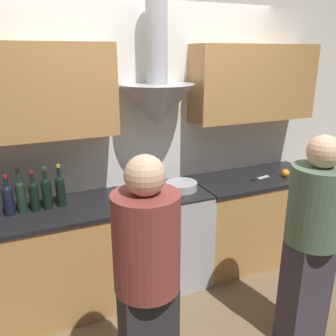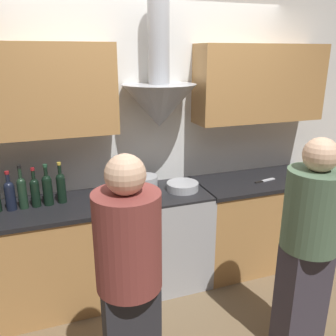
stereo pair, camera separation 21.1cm
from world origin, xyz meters
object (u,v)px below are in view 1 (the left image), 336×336
stove_range (164,237)px  stock_pot (144,185)px  wine_bottle_9 (60,189)px  wine_bottle_8 (47,191)px  orange_fruit (285,173)px  mixing_bowl (181,186)px  person_foreground_right (312,237)px  wine_bottle_6 (21,195)px  wine_bottle_5 (8,199)px  person_foreground_left (147,289)px  wine_bottle_7 (34,195)px

stove_range → stock_pot: 0.55m
wine_bottle_9 → wine_bottle_8: bearing=-172.5°
orange_fruit → wine_bottle_9: bearing=175.0°
stove_range → mixing_bowl: mixing_bowl is taller
wine_bottle_8 → orange_fruit: 2.23m
wine_bottle_8 → wine_bottle_9: wine_bottle_9 is taller
mixing_bowl → person_foreground_right: bearing=-66.5°
wine_bottle_9 → orange_fruit: wine_bottle_9 is taller
orange_fruit → person_foreground_right: size_ratio=0.05×
wine_bottle_6 → orange_fruit: (2.41, -0.17, -0.10)m
wine_bottle_8 → stock_pot: wine_bottle_8 is taller
wine_bottle_5 → person_foreground_left: person_foreground_left is taller
wine_bottle_6 → wine_bottle_8: 0.19m
wine_bottle_6 → person_foreground_right: bearing=-32.5°
wine_bottle_7 → person_foreground_left: (0.45, -1.26, -0.14)m
wine_bottle_9 → stock_pot: 0.70m
person_foreground_right → wine_bottle_6: bearing=147.5°
mixing_bowl → orange_fruit: (1.09, -0.11, 0.00)m
wine_bottle_7 → wine_bottle_9: size_ratio=0.95×
mixing_bowl → stock_pot: bearing=171.7°
wine_bottle_6 → stove_range: bearing=-2.1°
stock_pot → person_foreground_right: size_ratio=0.14×
wine_bottle_6 → mixing_bowl: wine_bottle_6 is taller
wine_bottle_9 → person_foreground_left: 1.31m
wine_bottle_9 → wine_bottle_7: bearing=-175.3°
wine_bottle_6 → wine_bottle_8: bearing=1.5°
stock_pot → orange_fruit: bearing=-6.3°
stove_range → orange_fruit: 1.35m
wine_bottle_8 → wine_bottle_9: size_ratio=0.99×
mixing_bowl → stove_range: bearing=173.8°
wine_bottle_8 → mixing_bowl: size_ratio=1.20×
mixing_bowl → person_foreground_left: 1.42m
wine_bottle_5 → person_foreground_left: size_ratio=0.19×
stove_range → wine_bottle_7: wine_bottle_7 is taller
wine_bottle_7 → orange_fruit: 2.33m
wine_bottle_6 → person_foreground_right: size_ratio=0.22×
stock_pot → person_foreground_right: (0.81, -1.13, -0.11)m
mixing_bowl → orange_fruit: bearing=-5.7°
wine_bottle_6 → wine_bottle_7: wine_bottle_6 is taller
wine_bottle_9 → orange_fruit: size_ratio=4.32×
wine_bottle_9 → person_foreground_right: (1.50, -1.16, -0.18)m
stove_range → wine_bottle_9: (-0.86, 0.06, 0.59)m
wine_bottle_5 → wine_bottle_9: 0.38m
wine_bottle_6 → wine_bottle_8: size_ratio=1.04×
wine_bottle_8 → mixing_bowl: (1.14, -0.06, -0.11)m
wine_bottle_6 → stock_pot: bearing=-0.6°
stove_range → wine_bottle_7: (-1.06, 0.04, 0.58)m
wine_bottle_5 → orange_fruit: bearing=-3.8°
person_foreground_left → wine_bottle_8: bearing=105.9°
mixing_bowl → person_foreground_left: bearing=-123.1°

